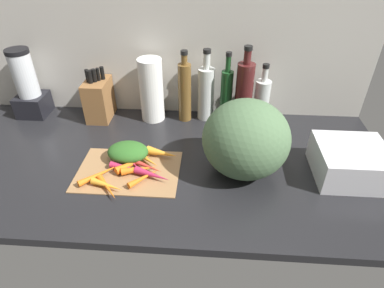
{
  "coord_description": "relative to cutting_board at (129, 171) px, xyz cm",
  "views": [
    {
      "loc": [
        17.96,
        -95.48,
        74.62
      ],
      "look_at": [
        11.78,
        -7.46,
        12.47
      ],
      "focal_mm": 30.16,
      "sensor_mm": 36.0,
      "label": 1
    }
  ],
  "objects": [
    {
      "name": "carrot_9",
      "position": [
        -0.73,
        3.83,
        1.89
      ],
      "size": [
        11.09,
        10.85,
        2.98
      ],
      "primitive_type": "cone",
      "rotation": [
        0.0,
        1.57,
        -0.77
      ],
      "color": "#B2264C",
      "rests_on": "cutting_board"
    },
    {
      "name": "bottle_0",
      "position": [
        16.93,
        38.34,
        13.21
      ],
      "size": [
        5.59,
        5.59,
        31.38
      ],
      "color": "brown",
      "rests_on": "ground_plane"
    },
    {
      "name": "carrot_3",
      "position": [
        4.27,
        1.79,
        1.91
      ],
      "size": [
        17.34,
        10.53,
        3.02
      ],
      "primitive_type": "cone",
      "rotation": [
        0.0,
        1.57,
        -0.45
      ],
      "color": "red",
      "rests_on": "cutting_board"
    },
    {
      "name": "bottle_3",
      "position": [
        41.92,
        36.39,
        13.99
      ],
      "size": [
        7.29,
        7.29,
        34.46
      ],
      "color": "#471919",
      "rests_on": "ground_plane"
    },
    {
      "name": "carrot_11",
      "position": [
        6.65,
        -4.94,
        1.48
      ],
      "size": [
        10.25,
        10.64,
        2.15
      ],
      "primitive_type": "cone",
      "rotation": [
        0.0,
        1.57,
        0.81
      ],
      "color": "orange",
      "rests_on": "cutting_board"
    },
    {
      "name": "blender_appliance",
      "position": [
        -52.41,
        37.99,
        12.79
      ],
      "size": [
        12.62,
        12.62,
        30.41
      ],
      "color": "black",
      "rests_on": "ground_plane"
    },
    {
      "name": "cutting_board",
      "position": [
        0.0,
        0.0,
        0.0
      ],
      "size": [
        36.29,
        24.96,
        0.8
      ],
      "primitive_type": "cube",
      "color": "#997047",
      "rests_on": "ground_plane"
    },
    {
      "name": "winter_squash",
      "position": [
        40.67,
        3.37,
        13.25
      ],
      "size": [
        29.54,
        28.65,
        27.3
      ],
      "primitive_type": "ellipsoid",
      "color": "#4C6B47",
      "rests_on": "ground_plane"
    },
    {
      "name": "carrot_0",
      "position": [
        9.38,
        -3.81,
        1.8
      ],
      "size": [
        13.53,
        7.31,
        2.79
      ],
      "primitive_type": "cone",
      "rotation": [
        0.0,
        1.57,
        -0.36
      ],
      "color": "#B2264C",
      "rests_on": "cutting_board"
    },
    {
      "name": "knife_block",
      "position": [
        -21.0,
        37.26,
        8.83
      ],
      "size": [
        9.7,
        15.17,
        23.21
      ],
      "color": "brown",
      "rests_on": "ground_plane"
    },
    {
      "name": "carrot_8",
      "position": [
        -8.87,
        -4.21,
        1.5
      ],
      "size": [
        13.01,
        12.93,
        2.19
      ],
      "primitive_type": "cone",
      "rotation": [
        0.0,
        1.57,
        0.78
      ],
      "color": "orange",
      "rests_on": "cutting_board"
    },
    {
      "name": "carrot_5",
      "position": [
        10.57,
        8.43,
        2.08
      ],
      "size": [
        12.45,
        6.41,
        3.36
      ],
      "primitive_type": "cone",
      "rotation": [
        0.0,
        1.57,
        -0.27
      ],
      "color": "orange",
      "rests_on": "cutting_board"
    },
    {
      "name": "paper_towel_roll",
      "position": [
        2.61,
        37.96,
        13.42
      ],
      "size": [
        10.14,
        10.14,
        27.65
      ],
      "primitive_type": "cylinder",
      "color": "white",
      "rests_on": "ground_plane"
    },
    {
      "name": "bottle_1",
      "position": [
        25.98,
        40.29,
        12.09
      ],
      "size": [
        7.11,
        7.11,
        31.5
      ],
      "color": "silver",
      "rests_on": "ground_plane"
    },
    {
      "name": "bottle_2",
      "position": [
        34.7,
        37.75,
        12.23
      ],
      "size": [
        5.06,
        5.06,
        31.36
      ],
      "color": "#19421E",
      "rests_on": "ground_plane"
    },
    {
      "name": "ground_plane",
      "position": [
        10.92,
        8.46,
        -1.9
      ],
      "size": [
        170.0,
        80.0,
        3.0
      ],
      "primitive_type": "cube",
      "color": "black"
    },
    {
      "name": "carrot_greens_pile",
      "position": [
        -1.36,
        6.37,
        3.58
      ],
      "size": [
        15.03,
        11.56,
        6.36
      ],
      "primitive_type": "ellipsoid",
      "color": "#2D6023",
      "rests_on": "cutting_board"
    },
    {
      "name": "carrot_1",
      "position": [
        -4.43,
        -10.8,
        1.45
      ],
      "size": [
        9.86,
        11.34,
        2.09
      ],
      "primitive_type": "cone",
      "rotation": [
        0.0,
        1.57,
        -0.88
      ],
      "color": "orange",
      "rests_on": "cutting_board"
    },
    {
      "name": "wall_back",
      "position": [
        10.92,
        46.96,
        29.6
      ],
      "size": [
        170.0,
        3.0,
        60.0
      ],
      "primitive_type": "cube",
      "color": "#BCB7AD",
      "rests_on": "ground_plane"
    },
    {
      "name": "carrot_6",
      "position": [
        5.23,
        5.39,
        1.68
      ],
      "size": [
        12.04,
        10.37,
        2.56
      ],
      "primitive_type": "cone",
      "rotation": [
        0.0,
        1.57,
        -0.68
      ],
      "color": "orange",
      "rests_on": "cutting_board"
    },
    {
      "name": "carrot_2",
      "position": [
        1.49,
        2.2,
        1.84
      ],
      "size": [
        12.32,
        12.0,
        2.87
      ],
      "primitive_type": "cone",
      "rotation": [
        0.0,
        1.57,
        0.77
      ],
      "color": "orange",
      "rests_on": "cutting_board"
    },
    {
      "name": "dish_rack",
      "position": [
        77.22,
        3.82,
        5.2
      ],
      "size": [
        23.38,
        22.3,
        11.2
      ],
      "primitive_type": "cube",
      "color": "silver",
      "rests_on": "ground_plane"
    },
    {
      "name": "carrot_4",
      "position": [
        -0.97,
        -0.26,
        1.63
      ],
      "size": [
        11.73,
        4.88,
        2.45
      ],
      "primitive_type": "cone",
      "rotation": [
        0.0,
        1.57,
        -0.22
      ],
      "color": "#B2264C",
      "rests_on": "cutting_board"
    },
    {
      "name": "carrot_7",
      "position": [
        -4.67,
        -9.89,
        1.59
      ],
      "size": [
        12.07,
        6.12,
        2.38
      ],
      "primitive_type": "cone",
      "rotation": [
        0.0,
        1.57,
        -0.33
      ],
      "color": "orange",
      "rests_on": "cutting_board"
    },
    {
      "name": "carrot_10",
      "position": [
        4.22,
        -1.12,
        1.78
      ],
      "size": [
        12.77,
        6.2,
        2.76
      ],
      "primitive_type": "cone",
      "rotation": [
        0.0,
        1.57,
        0.29
      ],
      "color": "orange",
      "rests_on": "cutting_board"
    },
    {
      "name": "bottle_4",
      "position": [
        50.05,
        39.28,
        9.73
      ],
      "size": [
        6.64,
        6.64,
        26.28
      ],
      "color": "silver",
      "rests_on": "ground_plane"
    }
  ]
}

